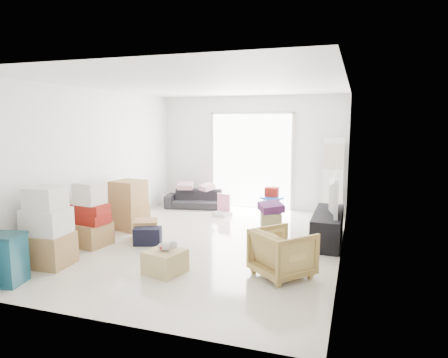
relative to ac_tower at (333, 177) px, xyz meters
The scene contains 21 objects.
room_shell 3.32m from the ac_tower, 126.35° to the right, with size 4.98×6.48×3.18m.
sliding_door 2.01m from the ac_tower, behind, with size 2.10×0.04×2.33m.
ac_tower is the anchor object (origin of this frame).
tv_console 2.07m from the ac_tower, 88.55° to the right, with size 0.47×1.58×0.53m, color black.
television 1.99m from the ac_tower, 88.55° to the right, with size 1.12×0.65×0.15m, color black.
sofa 3.23m from the ac_tower, behind, with size 1.52×0.44×0.59m, color #25252A.
pillow_left 3.49m from the ac_tower, behind, with size 0.36×0.28×0.11m, color #CD95AC.
pillow_right 2.93m from the ac_tower, behind, with size 0.35×0.28×0.12m, color #CD95AC.
armchair 3.86m from the ac_tower, 96.28° to the right, with size 0.70×0.66×0.72m, color tan.
storage_bins 6.51m from the ac_tower, 126.42° to the right, with size 0.65×0.52×0.67m.
box_stack_a 5.85m from the ac_tower, 129.95° to the right, with size 0.67×0.57×1.17m.
box_stack_b 5.13m from the ac_tower, 137.17° to the right, with size 0.64×0.61×1.09m.
box_stack_c 4.41m from the ac_tower, 147.89° to the right, with size 0.74×0.66×0.96m.
loose_box 4.24m from the ac_tower, 136.94° to the right, with size 0.42×0.42×0.35m, color #A9884C.
duffel_bag 4.31m from the ac_tower, 132.55° to the right, with size 0.46×0.27×0.29m, color black.
ottoman 2.08m from the ac_tower, 121.50° to the right, with size 0.38×0.38×0.38m, color #938955.
blanket 2.01m from the ac_tower, 121.50° to the right, with size 0.41×0.41×0.14m, color #4E1F4E.
kids_table 1.42m from the ac_tower, 157.01° to the right, with size 0.55×0.55×0.67m.
toy_walker 2.55m from the ac_tower, 163.27° to the right, with size 0.43×0.41×0.48m.
wood_crate 4.71m from the ac_tower, 115.39° to the right, with size 0.48×0.48×0.32m, color tan.
plush_bunny 4.66m from the ac_tower, 115.09° to the right, with size 0.28×0.17×0.14m.
Camera 1 is at (2.43, -6.35, 2.11)m, focal length 32.00 mm.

